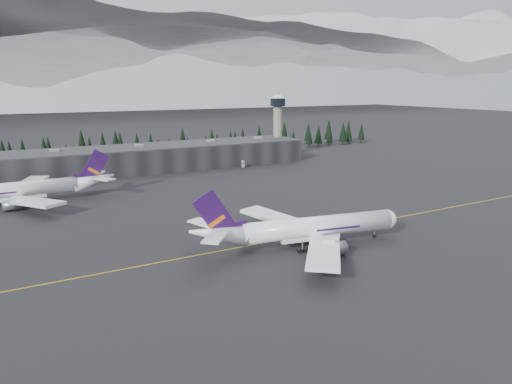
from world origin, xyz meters
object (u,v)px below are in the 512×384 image
control_tower (278,119)px  gse_vehicle_b (243,166)px  terminal (159,157)px  jet_parked (27,189)px  gse_vehicle_a (75,184)px  jet_main (301,229)px

control_tower → gse_vehicle_b: 46.22m
terminal → control_tower: 76.98m
control_tower → jet_parked: size_ratio=0.59×
terminal → jet_parked: 79.12m
jet_parked → gse_vehicle_b: jet_parked is taller
terminal → jet_parked: size_ratio=2.52×
jet_parked → gse_vehicle_a: size_ratio=12.73×
gse_vehicle_a → control_tower: bearing=-12.3°
jet_parked → gse_vehicle_b: (105.28, 27.64, -4.58)m
control_tower → jet_main: control_tower is taller
control_tower → gse_vehicle_b: size_ratio=9.33×
terminal → jet_parked: bearing=-144.8°
gse_vehicle_b → jet_main: bearing=-38.1°
gse_vehicle_b → control_tower: bearing=103.7°
terminal → jet_parked: jet_parked is taller
control_tower → jet_parked: 148.95m
gse_vehicle_b → gse_vehicle_a: bearing=-105.7°
control_tower → gse_vehicle_b: (-34.33, -21.01, -22.72)m
control_tower → gse_vehicle_a: (-119.83, -24.14, -22.71)m
terminal → gse_vehicle_b: bearing=-23.9°
control_tower → gse_vehicle_a: 124.33m
gse_vehicle_a → gse_vehicle_b: bearing=-21.6°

